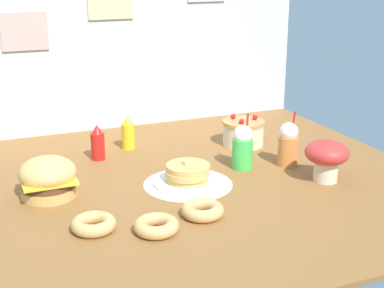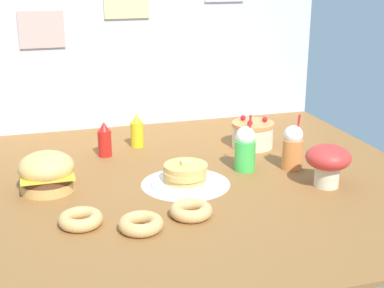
{
  "view_description": "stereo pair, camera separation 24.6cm",
  "coord_description": "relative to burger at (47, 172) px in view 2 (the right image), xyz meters",
  "views": [
    {
      "loc": [
        -0.83,
        -2.11,
        0.92
      ],
      "look_at": [
        0.08,
        0.05,
        0.15
      ],
      "focal_mm": 52.11,
      "sensor_mm": 36.0,
      "label": 1
    },
    {
      "loc": [
        -0.6,
        -2.2,
        0.92
      ],
      "look_at": [
        0.08,
        0.05,
        0.15
      ],
      "focal_mm": 52.11,
      "sensor_mm": 36.0,
      "label": 2
    }
  ],
  "objects": [
    {
      "name": "ground_plane",
      "position": [
        0.55,
        -0.07,
        -0.09
      ],
      "size": [
        2.21,
        1.9,
        0.02
      ],
      "primitive_type": "cube",
      "color": "brown"
    },
    {
      "name": "back_wall",
      "position": [
        0.55,
        0.87,
        0.45
      ],
      "size": [
        2.21,
        0.04,
        1.06
      ],
      "color": "silver",
      "rests_on": "ground_plane"
    },
    {
      "name": "doily_mat",
      "position": [
        0.58,
        -0.11,
        -0.08
      ],
      "size": [
        0.39,
        0.39,
        0.0
      ],
      "primitive_type": "cylinder",
      "color": "white",
      "rests_on": "ground_plane"
    },
    {
      "name": "burger",
      "position": [
        0.0,
        0.0,
        0.0
      ],
      "size": [
        0.23,
        0.23,
        0.17
      ],
      "color": "#DBA859",
      "rests_on": "ground_plane"
    },
    {
      "name": "pancake_stack",
      "position": [
        0.58,
        -0.11,
        -0.04
      ],
      "size": [
        0.3,
        0.3,
        0.1
      ],
      "color": "white",
      "rests_on": "doily_mat"
    },
    {
      "name": "layer_cake",
      "position": [
        1.05,
        0.29,
        -0.01
      ],
      "size": [
        0.22,
        0.22,
        0.16
      ],
      "color": "beige",
      "rests_on": "ground_plane"
    },
    {
      "name": "ketchup_bottle",
      "position": [
        0.3,
        0.36,
        0.0
      ],
      "size": [
        0.07,
        0.07,
        0.18
      ],
      "color": "red",
      "rests_on": "ground_plane"
    },
    {
      "name": "mustard_bottle",
      "position": [
        0.48,
        0.46,
        0.0
      ],
      "size": [
        0.07,
        0.07,
        0.18
      ],
      "color": "yellow",
      "rests_on": "ground_plane"
    },
    {
      "name": "cream_soda_cup",
      "position": [
        0.89,
        -0.02,
        0.02
      ],
      "size": [
        0.1,
        0.1,
        0.26
      ],
      "color": "green",
      "rests_on": "ground_plane"
    },
    {
      "name": "orange_float_cup",
      "position": [
        1.11,
        -0.07,
        0.02
      ],
      "size": [
        0.1,
        0.1,
        0.26
      ],
      "color": "orange",
      "rests_on": "ground_plane"
    },
    {
      "name": "donut_pink_glaze",
      "position": [
        0.1,
        -0.38,
        -0.05
      ],
      "size": [
        0.16,
        0.16,
        0.05
      ],
      "color": "tan",
      "rests_on": "ground_plane"
    },
    {
      "name": "donut_chocolate",
      "position": [
        0.3,
        -0.48,
        -0.05
      ],
      "size": [
        0.16,
        0.16,
        0.05
      ],
      "color": "tan",
      "rests_on": "ground_plane"
    },
    {
      "name": "donut_vanilla",
      "position": [
        0.51,
        -0.42,
        -0.05
      ],
      "size": [
        0.16,
        0.16,
        0.05
      ],
      "color": "tan",
      "rests_on": "ground_plane"
    },
    {
      "name": "mushroom_stool",
      "position": [
        1.15,
        -0.3,
        0.03
      ],
      "size": [
        0.19,
        0.19,
        0.18
      ],
      "color": "beige",
      "rests_on": "ground_plane"
    }
  ]
}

